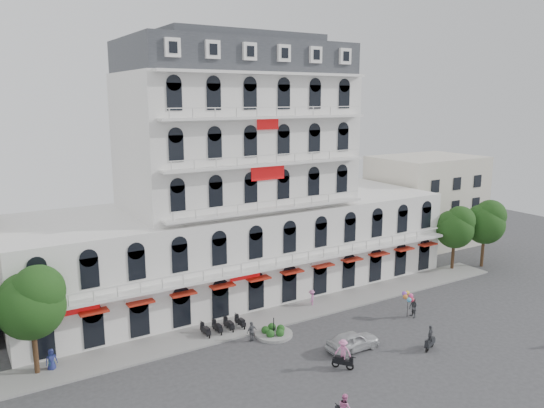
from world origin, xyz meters
The scene contains 17 objects.
ground centered at (0.00, 0.00, 0.00)m, with size 120.00×120.00×0.00m, color #38383A.
sidewalk centered at (0.00, 9.00, 0.08)m, with size 53.00×4.00×0.16m, color gray.
main_building centered at (0.00, 18.00, 9.96)m, with size 45.00×15.00×25.80m.
flank_building_east centered at (30.00, 20.00, 6.00)m, with size 14.00×10.00×12.00m, color beige.
traffic_island centered at (-3.00, 6.00, 0.26)m, with size 3.20×3.20×1.60m.
parked_scooter_row centered at (-6.35, 8.80, 0.00)m, with size 4.40×1.80×1.10m, color black, non-canonical shape.
tree_west_inner centered at (-20.95, 9.48, 5.68)m, with size 4.76×4.76×8.25m.
tree_east_inner centered at (24.05, 9.98, 5.21)m, with size 4.40×4.37×7.57m.
tree_east_outer centered at (28.05, 8.98, 5.55)m, with size 4.65×4.65×8.05m.
parked_car centered at (1.01, 0.50, 0.77)m, with size 1.81×4.50×1.53m, color silver.
rider_northeast centered at (6.28, -2.67, 1.01)m, with size 1.62×0.88×2.08m.
rider_center centered at (-1.58, -1.42, 1.24)m, with size 1.27×1.43×2.32m.
pedestrian_left centered at (-20.00, 9.50, 0.86)m, with size 0.84×0.55×1.72m, color navy.
pedestrian_mid centered at (-5.08, 6.07, 0.84)m, with size 0.99×0.41×1.68m, color #5C5E64.
pedestrian_right centered at (3.46, 9.50, 0.83)m, with size 1.07×0.62×1.66m, color #BB639C.
pedestrian_far centered at (-20.00, 9.50, 0.83)m, with size 0.61×0.40×1.67m, color navy.
balloon_vendor centered at (9.71, 2.64, 1.25)m, with size 1.42×1.35×2.45m.
Camera 1 is at (-24.93, -29.46, 19.70)m, focal length 35.00 mm.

